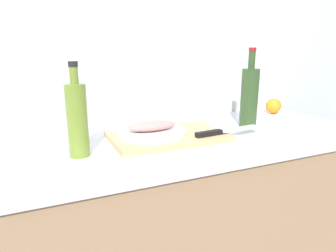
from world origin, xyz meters
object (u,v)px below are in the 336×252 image
(fish_fillet, at_px, (152,126))
(olive_oil_bottle, at_px, (77,119))
(orange_0, at_px, (273,106))
(wine_bottle, at_px, (249,96))
(chef_knife, at_px, (220,132))
(cutting_board, at_px, (168,136))
(white_plate, at_px, (152,132))

(fish_fillet, bearing_deg, olive_oil_bottle, -165.24)
(fish_fillet, xyz_separation_m, orange_0, (0.75, 0.18, -0.01))
(wine_bottle, bearing_deg, fish_fillet, -177.59)
(chef_knife, bearing_deg, orange_0, 23.74)
(cutting_board, relative_size, fish_fillet, 2.23)
(fish_fillet, bearing_deg, cutting_board, -16.46)
(cutting_board, height_order, orange_0, orange_0)
(white_plate, xyz_separation_m, fish_fillet, (0.00, 0.00, 0.03))
(white_plate, bearing_deg, cutting_board, -16.46)
(olive_oil_bottle, bearing_deg, cutting_board, 9.33)
(cutting_board, bearing_deg, orange_0, 16.03)
(fish_fillet, distance_m, wine_bottle, 0.46)
(fish_fillet, height_order, orange_0, orange_0)
(olive_oil_bottle, bearing_deg, white_plate, 14.76)
(cutting_board, height_order, chef_knife, chef_knife)
(white_plate, height_order, fish_fillet, fish_fillet)
(cutting_board, relative_size, wine_bottle, 1.27)
(cutting_board, xyz_separation_m, fish_fillet, (-0.06, 0.02, 0.04))
(white_plate, height_order, olive_oil_bottle, olive_oil_bottle)
(fish_fillet, distance_m, orange_0, 0.77)
(white_plate, xyz_separation_m, wine_bottle, (0.45, 0.02, 0.10))
(orange_0, bearing_deg, fish_fillet, -166.41)
(fish_fillet, distance_m, olive_oil_bottle, 0.29)
(white_plate, distance_m, chef_knife, 0.26)
(cutting_board, xyz_separation_m, chef_knife, (0.18, -0.08, 0.02))
(fish_fillet, height_order, chef_knife, fish_fillet)
(orange_0, bearing_deg, olive_oil_bottle, -166.10)
(white_plate, height_order, chef_knife, chef_knife)
(cutting_board, relative_size, white_plate, 1.67)
(chef_knife, relative_size, orange_0, 3.70)
(cutting_board, bearing_deg, fish_fillet, 163.54)
(chef_knife, height_order, orange_0, orange_0)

